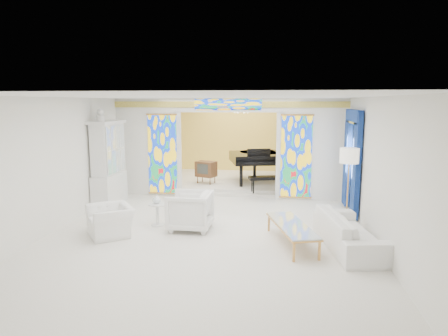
# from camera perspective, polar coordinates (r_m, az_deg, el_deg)

# --- Properties ---
(floor) EXTENTS (12.00, 12.00, 0.00)m
(floor) POSITION_cam_1_polar(r_m,az_deg,el_deg) (10.45, -0.77, -6.66)
(floor) COLOR white
(floor) RESTS_ON ground
(ceiling) EXTENTS (7.00, 12.00, 0.02)m
(ceiling) POSITION_cam_1_polar(r_m,az_deg,el_deg) (10.04, -0.81, 10.03)
(ceiling) COLOR white
(ceiling) RESTS_ON wall_back
(wall_back) EXTENTS (7.00, 0.02, 3.00)m
(wall_back) POSITION_cam_1_polar(r_m,az_deg,el_deg) (16.06, 2.41, 4.42)
(wall_back) COLOR silver
(wall_back) RESTS_ON floor
(wall_front) EXTENTS (7.00, 0.02, 3.00)m
(wall_front) POSITION_cam_1_polar(r_m,az_deg,el_deg) (4.43, -12.58, -9.11)
(wall_front) COLOR silver
(wall_front) RESTS_ON floor
(wall_left) EXTENTS (0.02, 12.00, 3.00)m
(wall_left) POSITION_cam_1_polar(r_m,az_deg,el_deg) (11.20, -18.80, 1.77)
(wall_left) COLOR silver
(wall_left) RESTS_ON floor
(wall_right) EXTENTS (0.02, 12.00, 3.00)m
(wall_right) POSITION_cam_1_polar(r_m,az_deg,el_deg) (10.22, 19.01, 1.07)
(wall_right) COLOR silver
(wall_right) RESTS_ON floor
(partition_wall) EXTENTS (7.00, 0.22, 3.00)m
(partition_wall) POSITION_cam_1_polar(r_m,az_deg,el_deg) (12.08, 0.62, 3.52)
(partition_wall) COLOR silver
(partition_wall) RESTS_ON floor
(stained_glass_left) EXTENTS (0.90, 0.04, 2.40)m
(stained_glass_left) POSITION_cam_1_polar(r_m,az_deg,el_deg) (12.43, -8.77, 1.94)
(stained_glass_left) COLOR gold
(stained_glass_left) RESTS_ON partition_wall
(stained_glass_right) EXTENTS (0.90, 0.04, 2.40)m
(stained_glass_right) POSITION_cam_1_polar(r_m,az_deg,el_deg) (11.93, 10.28, 1.59)
(stained_glass_right) COLOR gold
(stained_glass_right) RESTS_ON partition_wall
(stained_glass_transom) EXTENTS (2.00, 0.04, 0.34)m
(stained_glass_transom) POSITION_cam_1_polar(r_m,az_deg,el_deg) (11.91, 0.57, 9.06)
(stained_glass_transom) COLOR gold
(stained_glass_transom) RESTS_ON partition_wall
(alcove_platform) EXTENTS (6.80, 3.80, 0.18)m
(alcove_platform) POSITION_cam_1_polar(r_m,az_deg,el_deg) (14.38, 1.66, -1.83)
(alcove_platform) COLOR white
(alcove_platform) RESTS_ON floor
(gold_curtain_back) EXTENTS (6.70, 0.10, 2.90)m
(gold_curtain_back) POSITION_cam_1_polar(r_m,az_deg,el_deg) (15.94, 2.37, 4.39)
(gold_curtain_back) COLOR #E0B94E
(gold_curtain_back) RESTS_ON wall_back
(chandelier) EXTENTS (0.48, 0.48, 0.30)m
(chandelier) POSITION_cam_1_polar(r_m,az_deg,el_deg) (13.99, 2.49, 8.00)
(chandelier) COLOR #CA9046
(chandelier) RESTS_ON ceiling
(blue_drapes) EXTENTS (0.14, 1.85, 2.65)m
(blue_drapes) POSITION_cam_1_polar(r_m,az_deg,el_deg) (10.87, 17.81, 2.02)
(blue_drapes) COLOR navy
(blue_drapes) RESTS_ON wall_right
(china_cabinet) EXTENTS (0.56, 1.46, 2.72)m
(china_cabinet) POSITION_cam_1_polar(r_m,az_deg,el_deg) (11.66, -16.16, 0.54)
(china_cabinet) COLOR silver
(china_cabinet) RESTS_ON floor
(armchair_left) EXTENTS (1.29, 1.32, 0.65)m
(armchair_left) POSITION_cam_1_polar(r_m,az_deg,el_deg) (9.15, -15.91, -7.24)
(armchair_left) COLOR white
(armchair_left) RESTS_ON floor
(armchair_right) EXTENTS (0.97, 0.95, 0.88)m
(armchair_right) POSITION_cam_1_polar(r_m,az_deg,el_deg) (9.19, -4.89, -6.11)
(armchair_right) COLOR white
(armchair_right) RESTS_ON floor
(sofa) EXTENTS (1.29, 2.46, 0.68)m
(sofa) POSITION_cam_1_polar(r_m,az_deg,el_deg) (8.46, 17.49, -8.58)
(sofa) COLOR silver
(sofa) RESTS_ON floor
(side_table) EXTENTS (0.53, 0.53, 0.54)m
(side_table) POSITION_cam_1_polar(r_m,az_deg,el_deg) (9.58, -9.53, -6.08)
(side_table) COLOR silver
(side_table) RESTS_ON floor
(vase) EXTENTS (0.26, 0.26, 0.21)m
(vase) POSITION_cam_1_polar(r_m,az_deg,el_deg) (9.51, -9.58, -4.36)
(vase) COLOR white
(vase) RESTS_ON side_table
(coffee_table) EXTENTS (1.10, 2.00, 0.43)m
(coffee_table) POSITION_cam_1_polar(r_m,az_deg,el_deg) (8.34, 9.66, -8.16)
(coffee_table) COLOR silver
(coffee_table) RESTS_ON floor
(floor_lamp) EXTENTS (0.56, 0.56, 1.82)m
(floor_lamp) POSITION_cam_1_polar(r_m,az_deg,el_deg) (9.87, 17.46, 1.18)
(floor_lamp) COLOR #CA9046
(floor_lamp) RESTS_ON floor
(grand_piano) EXTENTS (2.17, 3.32, 1.21)m
(grand_piano) POSITION_cam_1_polar(r_m,az_deg,el_deg) (13.80, 5.00, 1.49)
(grand_piano) COLOR black
(grand_piano) RESTS_ON alcove_platform
(tv_console) EXTENTS (0.75, 0.64, 0.74)m
(tv_console) POSITION_cam_1_polar(r_m,az_deg,el_deg) (13.44, -2.58, -0.15)
(tv_console) COLOR brown
(tv_console) RESTS_ON alcove_platform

